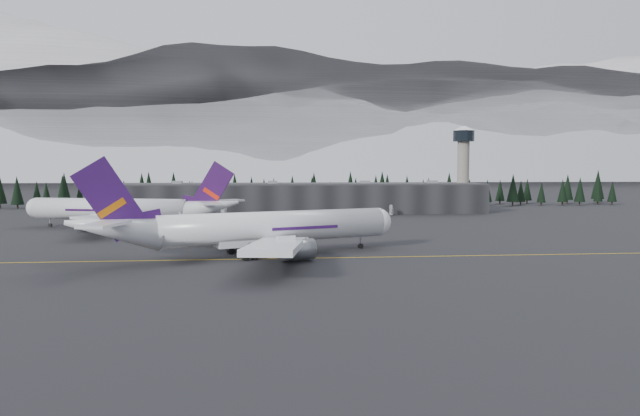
{
  "coord_description": "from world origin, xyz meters",
  "views": [
    {
      "loc": [
        -13.78,
        -119.48,
        18.46
      ],
      "look_at": [
        0.0,
        20.0,
        9.0
      ],
      "focal_mm": 32.0,
      "sensor_mm": 36.0,
      "label": 1
    }
  ],
  "objects": [
    {
      "name": "gse_vehicle_a",
      "position": [
        -29.28,
        103.6,
        0.71
      ],
      "size": [
        2.49,
        5.19,
        1.43
      ],
      "primitive_type": "imported",
      "rotation": [
        0.0,
        0.0,
        -0.03
      ],
      "color": "white",
      "rests_on": "ground"
    },
    {
      "name": "taxiline",
      "position": [
        0.0,
        -2.0,
        0.01
      ],
      "size": [
        400.0,
        0.4,
        0.02
      ],
      "primitive_type": "cube",
      "color": "gold",
      "rests_on": "ground"
    },
    {
      "name": "ground",
      "position": [
        0.0,
        0.0,
        0.0
      ],
      "size": [
        1400.0,
        1400.0,
        0.0
      ],
      "primitive_type": "plane",
      "color": "black",
      "rests_on": "ground"
    },
    {
      "name": "gse_vehicle_b",
      "position": [
        37.62,
        106.15,
        0.73
      ],
      "size": [
        4.55,
        3.62,
        1.45
      ],
      "primitive_type": "imported",
      "rotation": [
        0.0,
        0.0,
        -1.05
      ],
      "color": "silver",
      "rests_on": "ground"
    },
    {
      "name": "terminal",
      "position": [
        0.0,
        125.0,
        6.3
      ],
      "size": [
        160.0,
        30.0,
        12.6
      ],
      "color": "black",
      "rests_on": "ground"
    },
    {
      "name": "jet_parked",
      "position": [
        -55.92,
        63.02,
        5.94
      ],
      "size": [
        70.1,
        63.6,
        21.06
      ],
      "rotation": [
        0.0,
        0.0,
        2.86
      ],
      "color": "silver",
      "rests_on": "ground"
    },
    {
      "name": "jet_main",
      "position": [
        -17.06,
        1.96,
        5.94
      ],
      "size": [
        69.31,
        62.11,
        21.05
      ],
      "rotation": [
        0.0,
        0.0,
        0.35
      ],
      "color": "silver",
      "rests_on": "ground"
    },
    {
      "name": "mountain_ridge",
      "position": [
        0.0,
        1000.0,
        0.0
      ],
      "size": [
        4400.0,
        900.0,
        420.0
      ],
      "primitive_type": null,
      "color": "white",
      "rests_on": "ground"
    },
    {
      "name": "treeline",
      "position": [
        0.0,
        162.0,
        7.5
      ],
      "size": [
        360.0,
        20.0,
        15.0
      ],
      "primitive_type": "cube",
      "color": "black",
      "rests_on": "ground"
    },
    {
      "name": "control_tower",
      "position": [
        75.0,
        128.0,
        23.41
      ],
      "size": [
        10.0,
        10.0,
        37.7
      ],
      "color": "gray",
      "rests_on": "ground"
    }
  ]
}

